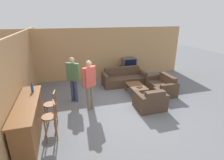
# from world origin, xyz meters

# --- Properties ---
(ground_plane) EXTENTS (24.00, 24.00, 0.00)m
(ground_plane) POSITION_xyz_m (0.00, 0.00, 0.00)
(ground_plane) COLOR slate
(wall_back) EXTENTS (9.40, 0.08, 2.60)m
(wall_back) POSITION_xyz_m (0.00, 3.70, 1.30)
(wall_back) COLOR tan
(wall_back) RESTS_ON ground_plane
(wall_left) EXTENTS (0.08, 8.70, 2.60)m
(wall_left) POSITION_xyz_m (-3.22, 1.35, 1.30)
(wall_left) COLOR tan
(wall_left) RESTS_ON ground_plane
(bar_counter) EXTENTS (0.55, 2.37, 1.00)m
(bar_counter) POSITION_xyz_m (-2.89, -0.59, 0.51)
(bar_counter) COLOR brown
(bar_counter) RESTS_ON ground_plane
(bar_chair_near) EXTENTS (0.43, 0.43, 1.07)m
(bar_chair_near) POSITION_xyz_m (-2.34, -0.93, 0.58)
(bar_chair_near) COLOR brown
(bar_chair_near) RESTS_ON ground_plane
(bar_chair_mid) EXTENTS (0.42, 0.42, 1.07)m
(bar_chair_mid) POSITION_xyz_m (-2.34, -0.23, 0.58)
(bar_chair_mid) COLOR brown
(bar_chair_mid) RESTS_ON ground_plane
(couch_far) EXTENTS (2.04, 0.87, 0.81)m
(couch_far) POSITION_xyz_m (0.89, 2.31, 0.29)
(couch_far) COLOR #4C3828
(couch_far) RESTS_ON ground_plane
(armchair_near) EXTENTS (1.00, 0.83, 0.79)m
(armchair_near) POSITION_xyz_m (0.97, -0.22, 0.29)
(armchair_near) COLOR #4C3828
(armchair_near) RESTS_ON ground_plane
(loveseat_right) EXTENTS (0.80, 1.33, 0.78)m
(loveseat_right) POSITION_xyz_m (2.14, 0.93, 0.29)
(loveseat_right) COLOR #4C3828
(loveseat_right) RESTS_ON ground_plane
(coffee_table) EXTENTS (0.64, 1.04, 0.41)m
(coffee_table) POSITION_xyz_m (0.99, 1.05, 0.35)
(coffee_table) COLOR brown
(coffee_table) RESTS_ON ground_plane
(tv_unit) EXTENTS (1.00, 0.50, 0.59)m
(tv_unit) POSITION_xyz_m (1.55, 3.33, 0.29)
(tv_unit) COLOR #2D2319
(tv_unit) RESTS_ON ground_plane
(tv) EXTENTS (0.72, 0.47, 0.45)m
(tv) POSITION_xyz_m (1.55, 3.33, 0.81)
(tv) COLOR #4C4C4C
(tv) RESTS_ON tv_unit
(bottle) EXTENTS (0.07, 0.07, 0.29)m
(bottle) POSITION_xyz_m (-2.81, 0.09, 1.14)
(bottle) COLOR #234293
(bottle) RESTS_ON bar_counter
(book_on_table) EXTENTS (0.26, 0.25, 0.03)m
(book_on_table) POSITION_xyz_m (1.02, 0.83, 0.42)
(book_on_table) COLOR black
(book_on_table) RESTS_ON coffee_table
(person_by_window) EXTENTS (0.46, 0.42, 1.74)m
(person_by_window) POSITION_xyz_m (-1.54, 1.19, 0.98)
(person_by_window) COLOR #384260
(person_by_window) RESTS_ON ground_plane
(person_by_counter) EXTENTS (0.49, 0.38, 1.77)m
(person_by_counter) POSITION_xyz_m (-1.06, 0.38, 1.01)
(person_by_counter) COLOR #756B5B
(person_by_counter) RESTS_ON ground_plane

